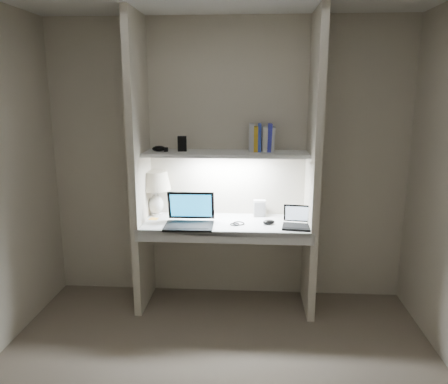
# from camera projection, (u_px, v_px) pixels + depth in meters

# --- Properties ---
(back_wall) EXTENTS (3.20, 0.01, 2.50)m
(back_wall) POSITION_uv_depth(u_px,v_px,m) (227.00, 162.00, 3.93)
(back_wall) COLOR beige
(back_wall) RESTS_ON floor
(alcove_panel_left) EXTENTS (0.06, 0.55, 2.50)m
(alcove_panel_left) POSITION_uv_depth(u_px,v_px,m) (140.00, 166.00, 3.71)
(alcove_panel_left) COLOR beige
(alcove_panel_left) RESTS_ON floor
(alcove_panel_right) EXTENTS (0.06, 0.55, 2.50)m
(alcove_panel_right) POSITION_uv_depth(u_px,v_px,m) (313.00, 168.00, 3.62)
(alcove_panel_right) COLOR beige
(alcove_panel_right) RESTS_ON floor
(desk) EXTENTS (1.40, 0.55, 0.04)m
(desk) POSITION_uv_depth(u_px,v_px,m) (225.00, 224.00, 3.77)
(desk) COLOR white
(desk) RESTS_ON alcove_panel_left
(desk_apron) EXTENTS (1.46, 0.03, 0.10)m
(desk_apron) POSITION_uv_depth(u_px,v_px,m) (223.00, 237.00, 3.53)
(desk_apron) COLOR silver
(desk_apron) RESTS_ON desk
(shelf) EXTENTS (1.40, 0.36, 0.03)m
(shelf) POSITION_uv_depth(u_px,v_px,m) (226.00, 154.00, 3.73)
(shelf) COLOR silver
(shelf) RESTS_ON back_wall
(strip_light) EXTENTS (0.60, 0.04, 0.02)m
(strip_light) POSITION_uv_depth(u_px,v_px,m) (226.00, 156.00, 3.74)
(strip_light) COLOR white
(strip_light) RESTS_ON shelf
(table_lamp) EXTENTS (0.28, 0.28, 0.41)m
(table_lamp) POSITION_uv_depth(u_px,v_px,m) (155.00, 186.00, 3.91)
(table_lamp) COLOR white
(table_lamp) RESTS_ON desk
(laptop_main) EXTENTS (0.41, 0.35, 0.27)m
(laptop_main) POSITION_uv_depth(u_px,v_px,m) (190.00, 218.00, 3.67)
(laptop_main) COLOR black
(laptop_main) RESTS_ON desk
(laptop_netbook) EXTENTS (0.30, 0.27, 0.17)m
(laptop_netbook) POSITION_uv_depth(u_px,v_px,m) (299.00, 222.00, 3.63)
(laptop_netbook) COLOR black
(laptop_netbook) RESTS_ON desk
(speaker) EXTENTS (0.11, 0.08, 0.15)m
(speaker) POSITION_uv_depth(u_px,v_px,m) (260.00, 208.00, 3.93)
(speaker) COLOR silver
(speaker) RESTS_ON desk
(mouse) EXTENTS (0.12, 0.10, 0.04)m
(mouse) POSITION_uv_depth(u_px,v_px,m) (269.00, 222.00, 3.70)
(mouse) COLOR black
(mouse) RESTS_ON desk
(cable_coil) EXTENTS (0.11, 0.11, 0.01)m
(cable_coil) POSITION_uv_depth(u_px,v_px,m) (239.00, 223.00, 3.71)
(cable_coil) COLOR black
(cable_coil) RESTS_ON desk
(sticky_note) EXTENTS (0.08, 0.08, 0.00)m
(sticky_note) POSITION_uv_depth(u_px,v_px,m) (154.00, 219.00, 3.86)
(sticky_note) COLOR gold
(sticky_note) RESTS_ON desk
(book_row) EXTENTS (0.22, 0.16, 0.24)m
(book_row) POSITION_uv_depth(u_px,v_px,m) (262.00, 138.00, 3.75)
(book_row) COLOR #B9B9B9
(book_row) RESTS_ON shelf
(shelf_box) EXTENTS (0.08, 0.06, 0.13)m
(shelf_box) POSITION_uv_depth(u_px,v_px,m) (182.00, 144.00, 3.77)
(shelf_box) COLOR black
(shelf_box) RESTS_ON shelf
(shelf_gadget) EXTENTS (0.14, 0.12, 0.05)m
(shelf_gadget) POSITION_uv_depth(u_px,v_px,m) (159.00, 149.00, 3.75)
(shelf_gadget) COLOR black
(shelf_gadget) RESTS_ON shelf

